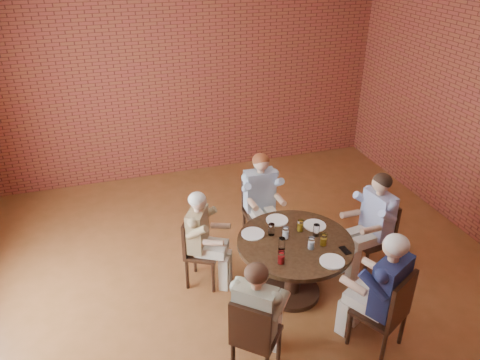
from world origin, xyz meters
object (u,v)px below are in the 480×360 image
object	(u,v)px
chair_b	(259,207)
chair_e	(388,310)
dining_table	(294,257)
diner_d	(257,318)
chair_a	(376,233)
chair_d	(254,335)
chair_c	(197,248)
diner_a	(373,224)
diner_b	(261,201)
diner_c	(202,240)
smartphone	(345,250)
diner_e	(382,292)

from	to	relation	value
chair_b	chair_e	size ratio (longest dim) A/B	0.96
dining_table	diner_d	xyz separation A→B (m)	(-0.75, -0.86, 0.11)
chair_a	chair_d	bearing A→B (deg)	-69.24
chair_c	chair_a	bearing A→B (deg)	-70.97
diner_a	diner_b	distance (m)	1.43
chair_b	chair_c	size ratio (longest dim) A/B	1.05
diner_c	smartphone	bearing A→B (deg)	-92.44
diner_a	diner_e	world-z (taller)	diner_e
chair_d	chair_a	bearing A→B (deg)	-110.05
diner_a	chair_d	bearing A→B (deg)	-68.46
smartphone	dining_table	bearing A→B (deg)	140.08
chair_c	diner_d	xyz separation A→B (m)	(0.24, -1.41, 0.16)
diner_b	diner_d	distance (m)	2.08
chair_b	diner_b	bearing A→B (deg)	-90.00
chair_b	smartphone	size ratio (longest dim) A/B	6.30
diner_c	chair_e	bearing A→B (deg)	-107.03
chair_c	dining_table	bearing A→B (deg)	-90.00
chair_a	chair_e	bearing A→B (deg)	-35.46
smartphone	chair_d	bearing A→B (deg)	-157.74
diner_b	chair_a	bearing A→B (deg)	-38.46
chair_c	diner_d	bearing A→B (deg)	-140.91
diner_c	chair_d	distance (m)	1.45
diner_a	diner_c	distance (m)	2.04
diner_b	diner_c	size ratio (longest dim) A/B	1.06
chair_d	smartphone	xyz separation A→B (m)	(1.24, 0.59, 0.26)
chair_b	diner_b	xyz separation A→B (m)	(0.00, -0.08, 0.15)
dining_table	chair_e	xyz separation A→B (m)	(0.54, -1.03, -0.01)
chair_a	diner_d	xyz separation A→B (m)	(-1.91, -1.02, 0.13)
dining_table	chair_a	size ratio (longest dim) A/B	1.38
diner_a	smartphone	bearing A→B (deg)	-61.63
smartphone	diner_b	bearing A→B (deg)	104.05
diner_d	smartphone	bearing A→B (deg)	-114.61
dining_table	smartphone	xyz separation A→B (m)	(0.44, -0.32, 0.23)
diner_c	smartphone	xyz separation A→B (m)	(1.36, -0.85, 0.14)
chair_a	chair_c	distance (m)	2.19
diner_b	smartphone	bearing A→B (deg)	-72.88
chair_a	dining_table	bearing A→B (deg)	-90.00
chair_b	diner_b	world-z (taller)	diner_b
chair_c	chair_d	distance (m)	1.48
diner_d	smartphone	world-z (taller)	diner_d
chair_a	diner_a	xyz separation A→B (m)	(-0.08, -0.01, 0.15)
chair_c	chair_b	bearing A→B (deg)	-28.98
chair_c	diner_c	world-z (taller)	diner_c
diner_d	chair_e	size ratio (longest dim) A/B	1.34
smartphone	chair_b	bearing A→B (deg)	103.17
chair_c	smartphone	bearing A→B (deg)	-92.33
chair_b	diner_e	world-z (taller)	diner_e
dining_table	diner_b	size ratio (longest dim) A/B	0.99
diner_a	chair_d	size ratio (longest dim) A/B	1.46
dining_table	diner_d	distance (m)	1.14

